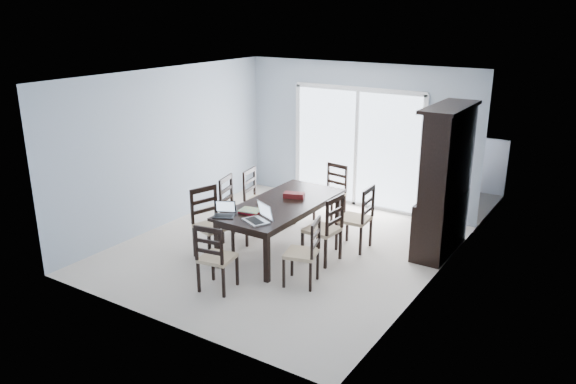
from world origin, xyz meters
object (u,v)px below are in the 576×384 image
(laptop_dark, at_px, (224,213))
(chair_end_far, at_px, (333,186))
(chair_left_near, at_px, (209,215))
(chair_right_near, at_px, (308,245))
(chair_end_near, at_px, (213,251))
(china_hutch, at_px, (445,183))
(game_box, at_px, (294,195))
(hot_tub, at_px, (362,163))
(dining_table, at_px, (282,208))
(chair_right_mid, at_px, (328,222))
(chair_left_mid, at_px, (233,202))
(chair_right_far, at_px, (361,211))
(cell_phone, at_px, (254,222))
(laptop_silver, at_px, (256,218))
(chair_left_far, at_px, (256,192))

(laptop_dark, bearing_deg, chair_end_far, 54.69)
(chair_left_near, xyz_separation_m, chair_right_near, (1.69, -0.03, -0.07))
(chair_end_near, bearing_deg, chair_left_near, 123.43)
(china_hutch, distance_m, chair_end_far, 2.10)
(game_box, bearing_deg, hot_tub, 96.96)
(dining_table, height_order, chair_left_near, chair_left_near)
(chair_right_mid, distance_m, hot_tub, 3.71)
(chair_left_near, distance_m, game_box, 1.33)
(game_box, bearing_deg, chair_left_mid, -156.94)
(chair_right_far, bearing_deg, chair_left_near, 125.32)
(chair_end_far, bearing_deg, chair_left_near, 79.68)
(chair_right_mid, xyz_separation_m, game_box, (-0.76, 0.31, 0.17))
(china_hutch, xyz_separation_m, chair_right_far, (-1.04, -0.61, -0.46))
(chair_end_near, distance_m, game_box, 1.90)
(dining_table, xyz_separation_m, cell_phone, (0.13, -0.87, 0.08))
(chair_right_near, bearing_deg, china_hutch, -43.78)
(laptop_silver, bearing_deg, hot_tub, 121.57)
(chair_right_far, bearing_deg, chair_right_near, 174.21)
(laptop_dark, xyz_separation_m, hot_tub, (-0.01, 4.42, -0.29))
(dining_table, distance_m, chair_left_far, 1.07)
(chair_left_near, relative_size, chair_end_far, 1.07)
(chair_right_near, xyz_separation_m, laptop_silver, (-0.77, -0.08, 0.25))
(cell_phone, bearing_deg, hot_tub, 98.81)
(chair_right_far, distance_m, hot_tub, 3.16)
(chair_left_near, height_order, laptop_dark, chair_left_near)
(chair_left_far, distance_m, cell_phone, 1.79)
(dining_table, xyz_separation_m, chair_end_far, (0.01, 1.60, -0.09))
(dining_table, height_order, laptop_dark, laptop_dark)
(chair_right_near, distance_m, laptop_silver, 0.82)
(chair_left_mid, bearing_deg, laptop_silver, 38.30)
(chair_right_mid, relative_size, chair_end_far, 1.05)
(chair_right_mid, height_order, chair_right_far, chair_right_mid)
(chair_left_near, bearing_deg, dining_table, 150.51)
(chair_right_far, xyz_separation_m, laptop_dark, (-1.34, -1.56, 0.19))
(dining_table, height_order, chair_right_near, chair_right_near)
(chair_left_near, height_order, cell_phone, chair_left_near)
(chair_right_far, distance_m, game_box, 1.03)
(china_hutch, height_order, chair_left_mid, china_hutch)
(dining_table, distance_m, chair_left_near, 1.08)
(chair_end_near, bearing_deg, chair_left_far, 103.04)
(hot_tub, bearing_deg, chair_end_far, -79.01)
(chair_left_mid, distance_m, chair_right_near, 1.89)
(chair_left_mid, bearing_deg, game_box, 99.11)
(hot_tub, bearing_deg, chair_end_near, -85.83)
(chair_right_mid, height_order, laptop_dark, chair_right_mid)
(chair_left_near, xyz_separation_m, chair_end_near, (0.79, -0.85, -0.06))
(chair_right_near, distance_m, chair_end_far, 2.54)
(laptop_silver, bearing_deg, game_box, 120.43)
(cell_phone, bearing_deg, chair_left_far, 127.75)
(china_hutch, height_order, game_box, china_hutch)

